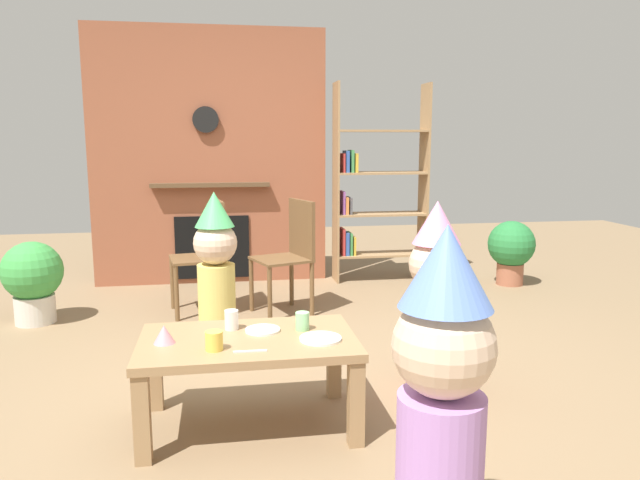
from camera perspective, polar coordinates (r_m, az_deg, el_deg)
name	(u,v)px	position (r m, az deg, el deg)	size (l,w,h in m)	color
ground_plane	(306,380)	(3.54, -1.37, -13.22)	(12.00, 12.00, 0.00)	#846B4C
brick_fireplace_feature	(210,158)	(5.84, -10.44, 7.66)	(2.20, 0.28, 2.40)	#935138
bookshelf	(373,192)	(5.84, 5.08, 4.59)	(0.90, 0.28, 1.90)	#9E7A51
coffee_table	(248,353)	(2.91, -6.84, -10.60)	(1.02, 0.62, 0.44)	#9E7A51
paper_cup_near_left	(232,320)	(3.01, -8.42, -7.53)	(0.07, 0.07, 0.10)	silver
paper_cup_near_right	(214,341)	(2.74, -10.05, -9.43)	(0.08, 0.08, 0.09)	#F2CC4C
paper_cup_center	(302,321)	(2.97, -1.69, -7.73)	(0.07, 0.07, 0.09)	#8CD18C
paper_plate_front	(320,339)	(2.84, 0.04, -9.36)	(0.20, 0.20, 0.01)	white
paper_plate_rear	(263,330)	(2.98, -5.48, -8.52)	(0.17, 0.17, 0.01)	white
birthday_cake_slice	(164,334)	(2.88, -14.62, -8.67)	(0.10, 0.10, 0.09)	pink
table_fork	(250,351)	(2.71, -6.66, -10.47)	(0.15, 0.02, 0.01)	silver
child_with_cone_hat	(442,398)	(1.91, 11.52, -14.52)	(0.31, 0.31, 1.13)	#B27FCC
child_in_pink	(435,291)	(3.32, 10.88, -4.83)	(0.29, 0.29, 1.05)	#D13838
child_by_the_chairs	(216,265)	(4.02, -9.88, -2.40)	(0.29, 0.29, 1.04)	#E0CC66
dining_chair_left	(208,249)	(4.83, -10.61, -0.86)	(0.46, 0.46, 0.90)	brown
dining_chair_middle	(291,249)	(4.74, -2.74, -0.91)	(0.51, 0.51, 0.90)	brown
potted_plant_tall	(511,248)	(5.96, 17.74, -0.72)	(0.44, 0.44, 0.61)	#9E5B42
potted_plant_short	(33,278)	(4.97, -25.68, -3.24)	(0.44, 0.44, 0.62)	beige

